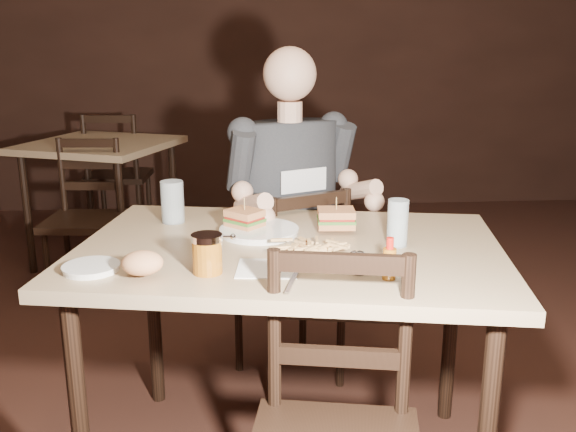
{
  "coord_description": "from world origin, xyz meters",
  "views": [
    {
      "loc": [
        -0.13,
        -1.8,
        1.38
      ],
      "look_at": [
        0.02,
        0.1,
        0.85
      ],
      "focal_mm": 40.0,
      "sensor_mm": 36.0,
      "label": 1
    }
  ],
  "objects": [
    {
      "name": "side_plate",
      "position": [
        -0.54,
        -0.13,
        0.78
      ],
      "size": [
        0.17,
        0.17,
        0.01
      ],
      "primitive_type": "cylinder",
      "rotation": [
        0.0,
        0.0,
        -0.18
      ],
      "color": "white",
      "rests_on": "main_table"
    },
    {
      "name": "room_shell",
      "position": [
        0.0,
        0.0,
        1.4
      ],
      "size": [
        7.0,
        7.0,
        7.0
      ],
      "color": "black",
      "rests_on": "ground"
    },
    {
      "name": "hot_sauce",
      "position": [
        0.25,
        -0.25,
        0.83
      ],
      "size": [
        0.04,
        0.04,
        0.11
      ],
      "primitive_type": null,
      "rotation": [
        0.0,
        0.0,
        -0.18
      ],
      "color": "#905010",
      "rests_on": "main_table"
    },
    {
      "name": "bg_chair_far",
      "position": [
        -0.98,
        2.72,
        0.45
      ],
      "size": [
        0.44,
        0.48,
        0.89
      ],
      "primitive_type": null,
      "rotation": [
        0.0,
        0.0,
        3.08
      ],
      "color": "black",
      "rests_on": "ground"
    },
    {
      "name": "dinner_plate",
      "position": [
        -0.07,
        0.18,
        0.78
      ],
      "size": [
        0.29,
        0.29,
        0.01
      ],
      "primitive_type": "cylinder",
      "rotation": [
        0.0,
        0.0,
        -0.18
      ],
      "color": "white",
      "rests_on": "main_table"
    },
    {
      "name": "bg_table",
      "position": [
        -0.98,
        2.17,
        0.68
      ],
      "size": [
        1.04,
        1.04,
        0.77
      ],
      "rotation": [
        0.0,
        0.0,
        -0.38
      ],
      "color": "tan",
      "rests_on": "ground"
    },
    {
      "name": "sandwich_left",
      "position": [
        -0.12,
        0.21,
        0.83
      ],
      "size": [
        0.14,
        0.14,
        0.1
      ],
      "primitive_type": null,
      "rotation": [
        0.0,
        0.0,
        -0.75
      ],
      "color": "#D8894C",
      "rests_on": "dinner_plate"
    },
    {
      "name": "napkin",
      "position": [
        -0.06,
        -0.15,
        0.77
      ],
      "size": [
        0.18,
        0.17,
        0.0
      ],
      "primitive_type": "cube",
      "rotation": [
        0.0,
        0.0,
        -0.11
      ],
      "color": "white",
      "rests_on": "main_table"
    },
    {
      "name": "fork",
      "position": [
        -0.0,
        -0.14,
        0.78
      ],
      "size": [
        0.1,
        0.15,
        0.01
      ],
      "primitive_type": "cube",
      "rotation": [
        0.0,
        0.0,
        -0.55
      ],
      "color": "silver",
      "rests_on": "napkin"
    },
    {
      "name": "glass_right",
      "position": [
        0.34,
        0.03,
        0.84
      ],
      "size": [
        0.07,
        0.07,
        0.14
      ],
      "primitive_type": "cylinder",
      "rotation": [
        0.0,
        0.0,
        -0.18
      ],
      "color": "silver",
      "rests_on": "main_table"
    },
    {
      "name": "sandwich_right",
      "position": [
        0.18,
        0.19,
        0.83
      ],
      "size": [
        0.12,
        0.1,
        0.1
      ],
      "primitive_type": null,
      "rotation": [
        0.0,
        0.0,
        -0.06
      ],
      "color": "#D8894C",
      "rests_on": "dinner_plate"
    },
    {
      "name": "pepper_shaker",
      "position": [
        0.18,
        -0.21,
        0.8
      ],
      "size": [
        0.04,
        0.04,
        0.06
      ],
      "primitive_type": null,
      "rotation": [
        0.0,
        0.0,
        -0.18
      ],
      "color": "#38332D",
      "rests_on": "main_table"
    },
    {
      "name": "salt_shaker",
      "position": [
        0.17,
        -0.19,
        0.8
      ],
      "size": [
        0.04,
        0.04,
        0.06
      ],
      "primitive_type": null,
      "rotation": [
        0.0,
        0.0,
        -0.18
      ],
      "color": "white",
      "rests_on": "main_table"
    },
    {
      "name": "syrup_dispenser",
      "position": [
        -0.22,
        -0.17,
        0.82
      ],
      "size": [
        0.1,
        0.1,
        0.11
      ],
      "primitive_type": null,
      "rotation": [
        0.0,
        0.0,
        -0.18
      ],
      "color": "#905010",
      "rests_on": "main_table"
    },
    {
      "name": "diner",
      "position": [
        0.08,
        0.57,
        0.89
      ],
      "size": [
        0.65,
        0.6,
        0.92
      ],
      "primitive_type": null,
      "rotation": [
        0.0,
        0.0,
        0.41
      ],
      "color": "#27292C",
      "rests_on": "chair_far"
    },
    {
      "name": "ketchup_dollop",
      "position": [
        0.05,
        -0.01,
        0.79
      ],
      "size": [
        0.05,
        0.05,
        0.01
      ],
      "primitive_type": "ellipsoid",
      "rotation": [
        0.0,
        0.0,
        -0.18
      ],
      "color": "maroon",
      "rests_on": "dinner_plate"
    },
    {
      "name": "glass_left",
      "position": [
        -0.36,
        0.34,
        0.84
      ],
      "size": [
        0.09,
        0.09,
        0.14
      ],
      "primitive_type": "cylinder",
      "rotation": [
        0.0,
        0.0,
        -0.18
      ],
      "color": "silver",
      "rests_on": "main_table"
    },
    {
      "name": "chair_far",
      "position": [
        0.06,
        0.62,
        0.42
      ],
      "size": [
        0.52,
        0.54,
        0.84
      ],
      "primitive_type": null,
      "rotation": [
        0.0,
        0.0,
        3.56
      ],
      "color": "black",
      "rests_on": "ground"
    },
    {
      "name": "fries_pile",
      "position": [
        0.07,
        -0.03,
        0.8
      ],
      "size": [
        0.27,
        0.21,
        0.04
      ],
      "primitive_type": null,
      "rotation": [
        0.0,
        0.0,
        -0.18
      ],
      "color": "tan",
      "rests_on": "dinner_plate"
    },
    {
      "name": "main_table",
      "position": [
        0.02,
        0.05,
        0.69
      ],
      "size": [
        1.42,
        1.07,
        0.77
      ],
      "rotation": [
        0.0,
        0.0,
        -0.18
      ],
      "color": "tan",
      "rests_on": "ground"
    },
    {
      "name": "bg_chair_near",
      "position": [
        -0.98,
        1.62,
        0.42
      ],
      "size": [
        0.43,
        0.46,
        0.85
      ],
      "primitive_type": null,
      "rotation": [
        0.0,
        0.0,
        -0.08
      ],
      "color": "black",
      "rests_on": "ground"
    },
    {
      "name": "bread_roll",
      "position": [
        -0.39,
        -0.2,
        0.81
      ],
      "size": [
        0.12,
        0.11,
        0.06
      ],
      "primitive_type": "ellipsoid",
      "rotation": [
        0.0,
        0.0,
        -0.18
      ],
      "color": "tan",
      "rests_on": "side_plate"
    },
    {
      "name": "knife",
      "position": [
        0.0,
        -0.24,
        0.78
      ],
      "size": [
        0.06,
        0.19,
        0.0
      ],
      "primitive_type": "cube",
      "rotation": [
        0.0,
        0.0,
        -0.25
      ],
      "color": "silver",
      "rests_on": "napkin"
    }
  ]
}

